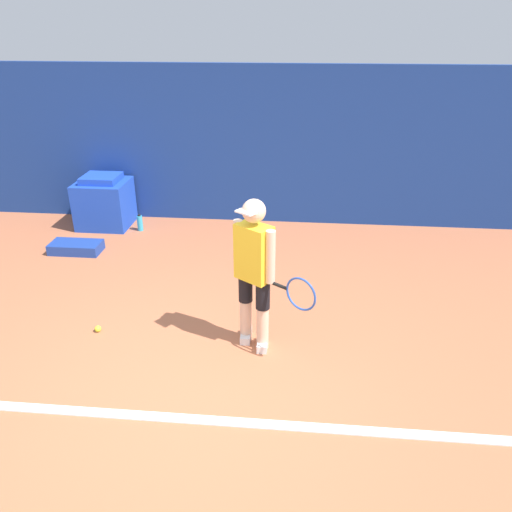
# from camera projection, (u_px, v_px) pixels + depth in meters

# --- Properties ---
(ground_plane) EXTENTS (24.00, 24.00, 0.00)m
(ground_plane) POSITION_uv_depth(u_px,v_px,m) (192.00, 396.00, 4.36)
(ground_plane) COLOR #B76642
(back_wall) EXTENTS (24.00, 0.10, 2.41)m
(back_wall) POSITION_uv_depth(u_px,v_px,m) (246.00, 146.00, 7.70)
(back_wall) COLOR navy
(back_wall) RESTS_ON ground_plane
(court_baseline) EXTENTS (21.60, 0.10, 0.01)m
(court_baseline) POSITION_uv_depth(u_px,v_px,m) (185.00, 419.00, 4.11)
(court_baseline) COLOR white
(court_baseline) RESTS_ON ground_plane
(tennis_player) EXTENTS (0.80, 0.60, 1.54)m
(tennis_player) POSITION_uv_depth(u_px,v_px,m) (255.00, 269.00, 4.71)
(tennis_player) COLOR beige
(tennis_player) RESTS_ON ground_plane
(tennis_ball) EXTENTS (0.07, 0.07, 0.07)m
(tennis_ball) POSITION_uv_depth(u_px,v_px,m) (98.00, 329.00, 5.25)
(tennis_ball) COLOR #D1E533
(tennis_ball) RESTS_ON ground_plane
(covered_chair) EXTENTS (0.78, 0.72, 0.82)m
(covered_chair) POSITION_uv_depth(u_px,v_px,m) (104.00, 202.00, 7.82)
(covered_chair) COLOR blue
(covered_chair) RESTS_ON ground_plane
(equipment_bag) EXTENTS (0.71, 0.35, 0.14)m
(equipment_bag) POSITION_uv_depth(u_px,v_px,m) (76.00, 247.00, 7.03)
(equipment_bag) COLOR #1E3D99
(equipment_bag) RESTS_ON ground_plane
(water_bottle) EXTENTS (0.08, 0.08, 0.26)m
(water_bottle) POSITION_uv_depth(u_px,v_px,m) (140.00, 223.00, 7.73)
(water_bottle) COLOR #33ADD6
(water_bottle) RESTS_ON ground_plane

